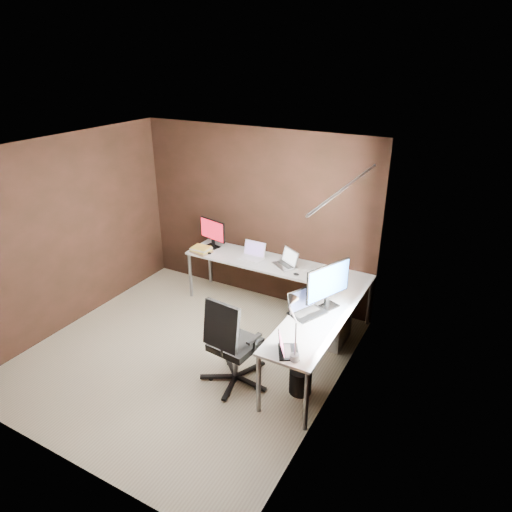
{
  "coord_description": "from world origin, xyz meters",
  "views": [
    {
      "loc": [
        2.97,
        -3.63,
        3.42
      ],
      "look_at": [
        0.47,
        0.95,
        1.06
      ],
      "focal_mm": 32.0,
      "sensor_mm": 36.0,
      "label": 1
    }
  ],
  "objects": [
    {
      "name": "mouse_corner",
      "position": [
        0.88,
        1.3,
        0.75
      ],
      "size": [
        0.08,
        0.05,
        0.03
      ],
      "primitive_type": "ellipsoid",
      "rotation": [
        0.0,
        0.0,
        0.01
      ],
      "color": "black",
      "rests_on": "desk"
    },
    {
      "name": "monitor_right",
      "position": [
        1.51,
        0.74,
        1.03
      ],
      "size": [
        0.28,
        0.61,
        0.53
      ],
      "rotation": [
        0.0,
        0.0,
        1.16
      ],
      "color": "black",
      "rests_on": "desk"
    },
    {
      "name": "drawer_pedestal",
      "position": [
        1.43,
        1.15,
        0.3
      ],
      "size": [
        0.42,
        0.5,
        0.6
      ],
      "primitive_type": "cube",
      "color": "white",
      "rests_on": "ground"
    },
    {
      "name": "monitor_left",
      "position": [
        -0.61,
        1.58,
        0.97
      ],
      "size": [
        0.48,
        0.18,
        0.43
      ],
      "rotation": [
        0.0,
        0.0,
        -0.23
      ],
      "color": "black",
      "rests_on": "desk"
    },
    {
      "name": "room",
      "position": [
        0.34,
        0.07,
        1.28
      ],
      "size": [
        3.6,
        3.6,
        2.5
      ],
      "color": "#BAB190",
      "rests_on": "ground"
    },
    {
      "name": "office_chair",
      "position": [
        0.77,
        -0.14,
        0.32
      ],
      "size": [
        0.61,
        0.61,
        1.09
      ],
      "rotation": [
        0.0,
        0.0,
        -0.1
      ],
      "color": "black",
      "rests_on": "ground"
    },
    {
      "name": "desk_lamp",
      "position": [
        1.53,
        -0.29,
        1.13
      ],
      "size": [
        0.2,
        0.23,
        0.64
      ],
      "rotation": [
        0.0,
        0.0,
        0.39
      ],
      "color": "slate",
      "rests_on": "desk"
    },
    {
      "name": "laptop_black_small",
      "position": [
        1.47,
        -0.28,
        0.77
      ],
      "size": [
        0.3,
        0.34,
        0.19
      ],
      "rotation": [
        0.0,
        0.0,
        2.08
      ],
      "color": "black",
      "rests_on": "desk"
    },
    {
      "name": "wastebasket",
      "position": [
        1.5,
        0.07,
        0.14
      ],
      "size": [
        0.31,
        0.31,
        0.28
      ],
      "primitive_type": "cylinder",
      "rotation": [
        0.0,
        0.0,
        -0.34
      ],
      "color": "black",
      "rests_on": "ground"
    },
    {
      "name": "laptop_white",
      "position": [
        0.11,
        1.52,
        0.78
      ],
      "size": [
        0.34,
        0.24,
        0.22
      ],
      "rotation": [
        0.0,
        0.0,
        -0.02
      ],
      "color": "white",
      "rests_on": "desk"
    },
    {
      "name": "desk",
      "position": [
        0.84,
        1.04,
        0.68
      ],
      "size": [
        2.65,
        2.25,
        0.73
      ],
      "color": "white",
      "rests_on": "ground"
    },
    {
      "name": "laptop_black_big",
      "position": [
        1.34,
        0.51,
        0.79
      ],
      "size": [
        0.41,
        0.47,
        0.26
      ],
      "rotation": [
        0.0,
        0.0,
        1.15
      ],
      "color": "black",
      "rests_on": "desk"
    },
    {
      "name": "book_stack",
      "position": [
        -0.64,
        1.32,
        0.77
      ],
      "size": [
        0.31,
        0.27,
        0.09
      ],
      "rotation": [
        0.0,
        0.0,
        -0.08
      ],
      "color": "#91704E",
      "rests_on": "desk"
    },
    {
      "name": "laptop_silver",
      "position": [
        0.64,
        1.51,
        0.78
      ],
      "size": [
        0.41,
        0.38,
        0.22
      ],
      "rotation": [
        0.0,
        0.0,
        -0.55
      ],
      "color": "silver",
      "rests_on": "desk"
    },
    {
      "name": "mouse_left",
      "position": [
        -0.51,
        1.31,
        0.75
      ],
      "size": [
        0.1,
        0.09,
        0.03
      ],
      "primitive_type": "ellipsoid",
      "rotation": [
        0.0,
        0.0,
        -0.43
      ],
      "color": "black",
      "rests_on": "desk"
    }
  ]
}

